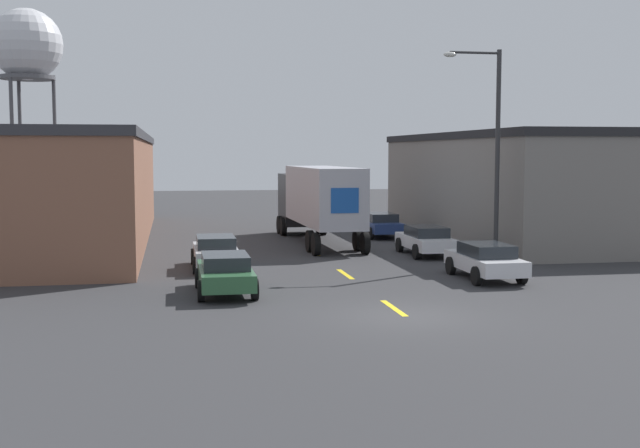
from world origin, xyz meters
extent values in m
plane|color=#333335|center=(0.00, 0.00, 0.00)|extent=(160.00, 160.00, 0.00)
cube|color=yellow|center=(0.00, 1.26, 0.00)|extent=(0.20, 2.59, 0.01)
cube|color=yellow|center=(0.00, 8.29, 0.00)|extent=(0.20, 2.59, 0.01)
cube|color=yellow|center=(0.00, 15.31, 0.00)|extent=(0.20, 2.59, 0.01)
cube|color=brown|center=(-13.41, 22.60, 2.69)|extent=(10.81, 29.99, 5.38)
cube|color=#333338|center=(-13.41, 22.60, 5.58)|extent=(11.01, 30.19, 0.40)
cube|color=slate|center=(12.47, 20.35, 2.74)|extent=(8.95, 21.71, 5.48)
cube|color=#232326|center=(12.47, 20.35, 5.68)|extent=(9.15, 21.91, 0.40)
cube|color=black|center=(0.76, 24.15, 2.03)|extent=(2.33, 2.91, 3.01)
cube|color=#A8A8B2|center=(0.94, 17.88, 2.60)|extent=(2.62, 9.15, 2.88)
cube|color=#194CA3|center=(1.07, 13.32, 2.60)|extent=(1.30, 0.07, 1.15)
cylinder|color=black|center=(1.94, 24.54, 0.53)|extent=(0.31, 1.07, 1.06)
cylinder|color=black|center=(-0.43, 24.47, 0.53)|extent=(0.31, 1.07, 1.06)
cylinder|color=black|center=(1.97, 23.40, 0.53)|extent=(0.31, 1.07, 1.06)
cylinder|color=black|center=(-0.40, 23.33, 0.53)|extent=(0.31, 1.07, 1.06)
cylinder|color=black|center=(2.19, 15.57, 0.53)|extent=(0.31, 1.07, 1.06)
cylinder|color=black|center=(-0.18, 15.50, 0.53)|extent=(0.31, 1.07, 1.06)
cylinder|color=black|center=(2.23, 14.17, 0.53)|extent=(0.31, 1.07, 1.06)
cylinder|color=black|center=(-0.14, 14.10, 0.53)|extent=(0.31, 1.07, 1.06)
cube|color=#B2B2B7|center=(-4.93, 10.74, 0.63)|extent=(1.73, 4.39, 0.56)
cube|color=#23282D|center=(-4.93, 10.61, 1.14)|extent=(1.52, 2.28, 0.46)
cylinder|color=black|center=(-4.07, 12.10, 0.35)|extent=(0.22, 0.70, 0.70)
cylinder|color=black|center=(-5.80, 12.10, 0.35)|extent=(0.22, 0.70, 0.70)
cylinder|color=black|center=(-4.07, 9.38, 0.35)|extent=(0.22, 0.70, 0.70)
cylinder|color=black|center=(-5.80, 9.38, 0.35)|extent=(0.22, 0.70, 0.70)
cube|color=silver|center=(4.93, 6.13, 0.63)|extent=(1.73, 4.39, 0.56)
cube|color=#23282D|center=(4.93, 6.00, 1.14)|extent=(1.52, 2.28, 0.46)
cylinder|color=black|center=(5.80, 7.49, 0.35)|extent=(0.22, 0.70, 0.70)
cylinder|color=black|center=(4.07, 7.49, 0.35)|extent=(0.22, 0.70, 0.70)
cylinder|color=black|center=(5.80, 4.77, 0.35)|extent=(0.22, 0.70, 0.70)
cylinder|color=black|center=(4.07, 4.77, 0.35)|extent=(0.22, 0.70, 0.70)
cube|color=navy|center=(4.93, 21.70, 0.63)|extent=(1.73, 4.39, 0.56)
cube|color=#23282D|center=(4.93, 21.57, 1.14)|extent=(1.52, 2.28, 0.46)
cylinder|color=black|center=(5.80, 23.06, 0.35)|extent=(0.22, 0.70, 0.70)
cylinder|color=black|center=(4.07, 23.06, 0.35)|extent=(0.22, 0.70, 0.70)
cylinder|color=black|center=(5.80, 20.34, 0.35)|extent=(0.22, 0.70, 0.70)
cylinder|color=black|center=(4.07, 20.34, 0.35)|extent=(0.22, 0.70, 0.70)
cube|color=silver|center=(4.93, 13.35, 0.63)|extent=(1.73, 4.39, 0.56)
cube|color=#23282D|center=(4.93, 13.22, 1.14)|extent=(1.52, 2.28, 0.46)
cylinder|color=black|center=(5.80, 14.71, 0.35)|extent=(0.22, 0.70, 0.70)
cylinder|color=black|center=(4.07, 14.71, 0.35)|extent=(0.22, 0.70, 0.70)
cylinder|color=black|center=(5.80, 11.99, 0.35)|extent=(0.22, 0.70, 0.70)
cylinder|color=black|center=(4.07, 11.99, 0.35)|extent=(0.22, 0.70, 0.70)
cube|color=#2D5B38|center=(-4.93, 4.76, 0.63)|extent=(1.73, 4.39, 0.56)
cube|color=#23282D|center=(-4.93, 4.63, 1.14)|extent=(1.52, 2.28, 0.46)
cylinder|color=black|center=(-4.07, 6.12, 0.35)|extent=(0.22, 0.70, 0.70)
cylinder|color=black|center=(-5.80, 6.12, 0.35)|extent=(0.22, 0.70, 0.70)
cylinder|color=black|center=(-4.07, 3.40, 0.35)|extent=(0.22, 0.70, 0.70)
cylinder|color=black|center=(-5.80, 3.40, 0.35)|extent=(0.22, 0.70, 0.70)
cylinder|color=#47474C|center=(-15.51, 42.79, 5.35)|extent=(0.28, 0.28, 10.70)
cylinder|color=#47474C|center=(-18.36, 44.44, 5.35)|extent=(0.28, 0.28, 10.70)
cylinder|color=#47474C|center=(-18.36, 41.15, 5.35)|extent=(0.28, 0.28, 10.70)
cylinder|color=#4C4C51|center=(-17.41, 42.79, 10.50)|extent=(4.08, 4.08, 0.30)
sphere|color=silver|center=(-17.41, 42.79, 13.00)|extent=(5.42, 5.42, 5.42)
cylinder|color=#2D2D30|center=(7.09, 10.25, 4.56)|extent=(0.20, 0.20, 9.12)
cylinder|color=#2D2D30|center=(5.99, 10.25, 8.97)|extent=(2.20, 0.11, 0.11)
ellipsoid|color=silver|center=(4.89, 10.25, 8.87)|extent=(0.56, 0.32, 0.22)
camera|label=1|loc=(-6.65, -22.24, 4.77)|focal=45.00mm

